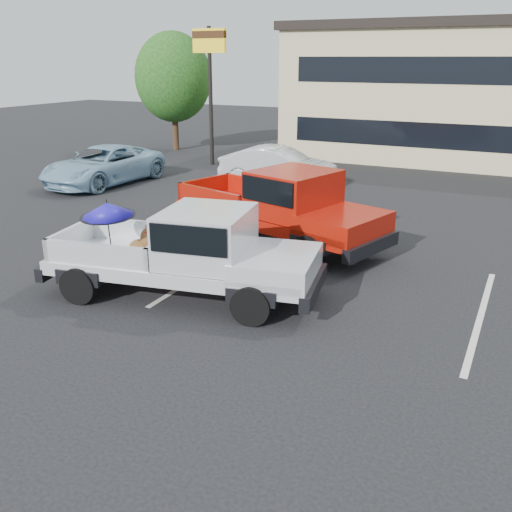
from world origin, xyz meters
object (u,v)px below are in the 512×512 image
Objects in this scene: tree_left at (173,77)px; silver_sedan at (278,166)px; motel_sign at (210,59)px; silver_pickup at (195,249)px; blue_suv at (103,165)px; red_pickup at (288,205)px.

tree_left reaches higher than silver_sedan.
silver_pickup is at bearing -60.80° from motel_sign.
silver_pickup is (11.60, -16.61, -2.68)m from tree_left.
tree_left reaches higher than blue_suv.
tree_left reaches higher than motel_sign.
tree_left is 10.85m from silver_sedan.
red_pickup is (11.93, -12.62, -2.63)m from tree_left.
motel_sign is at bearing 108.76° from silver_pickup.
tree_left is at bearing 149.96° from red_pickup.
blue_suv is (-9.55, 4.02, -0.38)m from red_pickup.
red_pickup reaches higher than blue_suv.
motel_sign is 16.00m from silver_pickup.
tree_left is 1.01× the size of silver_pickup.
blue_suv is at bearing 128.60° from silver_pickup.
red_pickup is 1.45× the size of silver_sedan.
tree_left is 1.34× the size of silver_sedan.
silver_pickup is at bearing -37.95° from blue_suv.
silver_sedan is (4.63, -2.86, -3.91)m from motel_sign.
tree_left is at bearing 143.13° from motel_sign.
tree_left is 0.93× the size of red_pickup.
silver_pickup is 12.22m from blue_suv.
silver_sedan is 0.86× the size of blue_suv.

